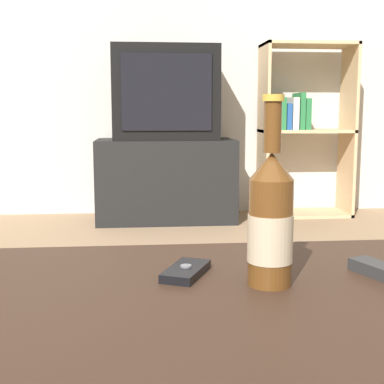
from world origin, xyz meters
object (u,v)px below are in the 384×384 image
Objects in this scene: television at (165,94)px; beer_bottle at (271,220)px; tv_stand at (166,180)px; cell_phone at (186,271)px; bookshelf at (300,126)px.

beer_bottle is (0.05, -2.63, -0.28)m from television.
television is (0.00, -0.00, 0.55)m from tv_stand.
television reaches higher than tv_stand.
television is 2.60m from cell_phone.
bookshelf is (0.90, 0.09, -0.21)m from television.
television is at bearing -90.00° from tv_stand.
tv_stand is 2.58m from cell_phone.
tv_stand is 0.77× the size of bookshelf.
cell_phone is at bearing -110.20° from bookshelf.
cell_phone is (-0.08, -2.57, 0.18)m from tv_stand.
bookshelf reaches higher than television.
bookshelf reaches higher than beer_bottle.
bookshelf is 3.95× the size of beer_bottle.
beer_bottle is at bearing -107.47° from bookshelf.
television is 0.57× the size of bookshelf.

